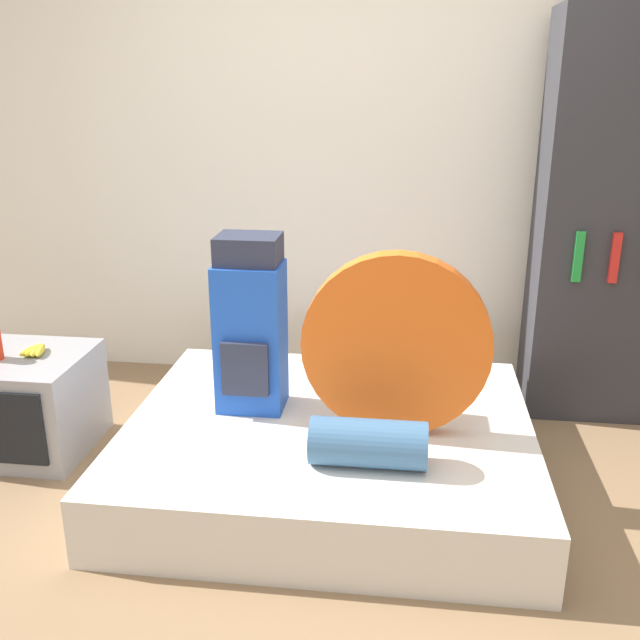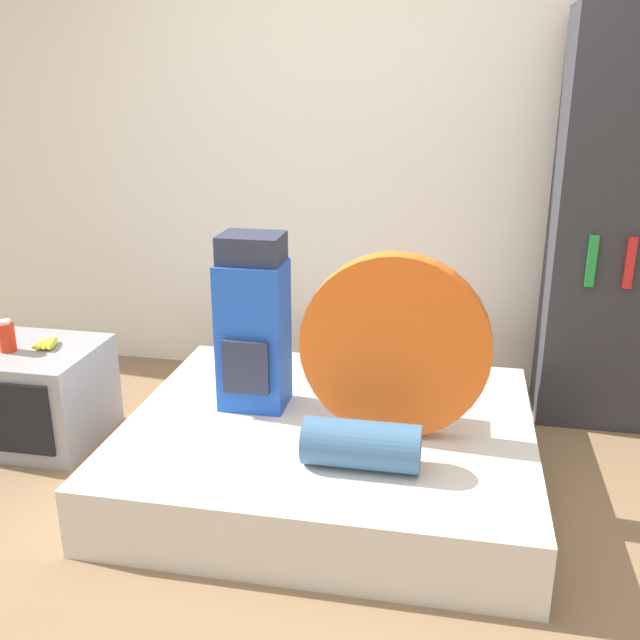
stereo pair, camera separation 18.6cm
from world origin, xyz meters
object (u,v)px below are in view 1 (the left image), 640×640
backpack (250,327)px  tent_bag (396,345)px  sleeping_roll (368,443)px  television (28,403)px  bookshelf (625,223)px

backpack → tent_bag: (0.63, -0.16, 0.01)m
backpack → sleeping_roll: (0.54, -0.45, -0.28)m
sleeping_roll → television: size_ratio=0.78×
television → tent_bag: bearing=-5.2°
television → bookshelf: bearing=15.9°
tent_bag → bookshelf: size_ratio=0.38×
sleeping_roll → television: (-1.62, 0.45, -0.14)m
backpack → sleeping_roll: 0.76m
sleeping_roll → bookshelf: 1.81m
tent_bag → bookshelf: bookshelf is taller
sleeping_roll → bookshelf: bookshelf is taller
sleeping_roll → backpack: bearing=140.3°
backpack → bookshelf: bearing=24.8°
backpack → television: (-1.07, -0.00, -0.42)m
television → backpack: bearing=0.2°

